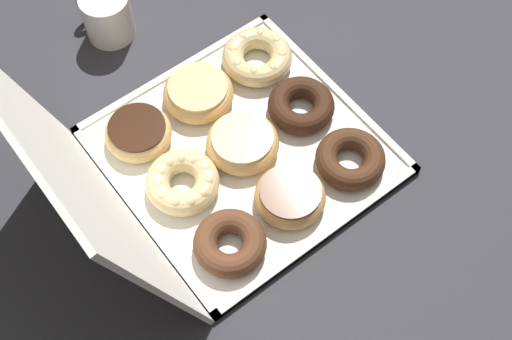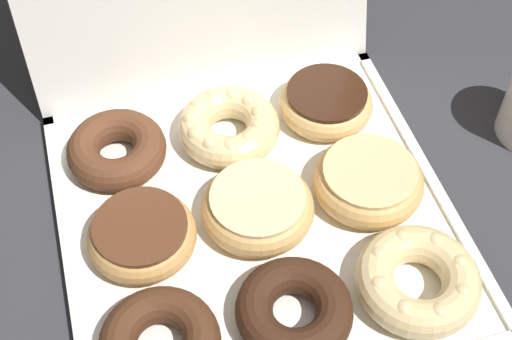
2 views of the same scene
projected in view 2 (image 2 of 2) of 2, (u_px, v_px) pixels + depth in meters
ground_plane at (258, 223)px, 0.77m from camera, size 3.00×3.00×0.00m
donut_box at (258, 221)px, 0.77m from camera, size 0.41×0.41×0.01m
chocolate_cake_ring_donut_1 at (295, 310)px, 0.67m from camera, size 0.11×0.11×0.04m
cruller_donut_2 at (418, 280)px, 0.69m from camera, size 0.12×0.12×0.04m
chocolate_frosted_donut_3 at (142, 237)px, 0.72m from camera, size 0.11×0.11×0.04m
glazed_ring_donut_4 at (258, 205)px, 0.75m from camera, size 0.12×0.12×0.04m
glazed_ring_donut_5 at (367, 177)px, 0.77m from camera, size 0.12×0.12×0.04m
chocolate_cake_ring_donut_6 at (117, 149)px, 0.80m from camera, size 0.11×0.11×0.04m
cruller_donut_7 at (226, 126)px, 0.82m from camera, size 0.12×0.12×0.04m
chocolate_frosted_donut_8 at (326, 102)px, 0.84m from camera, size 0.11×0.11×0.04m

